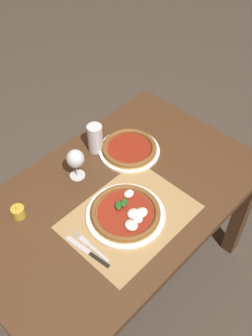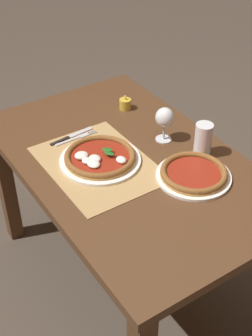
# 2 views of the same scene
# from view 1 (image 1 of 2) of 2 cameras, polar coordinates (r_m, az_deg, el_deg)

# --- Properties ---
(ground_plane) EXTENTS (24.00, 24.00, 0.00)m
(ground_plane) POSITION_cam_1_polar(r_m,az_deg,el_deg) (2.33, -1.17, -15.44)
(ground_plane) COLOR #473D33
(dining_table) EXTENTS (1.32, 0.82, 0.74)m
(dining_table) POSITION_cam_1_polar(r_m,az_deg,el_deg) (1.79, -1.47, -6.19)
(dining_table) COLOR #4C301C
(dining_table) RESTS_ON ground
(paper_placemat) EXTENTS (0.52, 0.39, 0.00)m
(paper_placemat) POSITION_cam_1_polar(r_m,az_deg,el_deg) (1.64, 0.53, -7.11)
(paper_placemat) COLOR #A88451
(paper_placemat) RESTS_ON dining_table
(pizza_near) EXTENTS (0.33, 0.33, 0.05)m
(pizza_near) POSITION_cam_1_polar(r_m,az_deg,el_deg) (1.62, 0.00, -6.56)
(pizza_near) COLOR white
(pizza_near) RESTS_ON paper_placemat
(pizza_far) EXTENTS (0.29, 0.29, 0.04)m
(pizza_far) POSITION_cam_1_polar(r_m,az_deg,el_deg) (1.87, 0.48, 2.81)
(pizza_far) COLOR white
(pizza_far) RESTS_ON dining_table
(wine_glass) EXTENTS (0.08, 0.08, 0.16)m
(wine_glass) POSITION_cam_1_polar(r_m,az_deg,el_deg) (1.72, -7.36, 1.20)
(wine_glass) COLOR silver
(wine_glass) RESTS_ON dining_table
(pint_glass) EXTENTS (0.07, 0.07, 0.15)m
(pint_glass) POSITION_cam_1_polar(r_m,az_deg,el_deg) (1.86, -4.49, 4.26)
(pint_glass) COLOR silver
(pint_glass) RESTS_ON dining_table
(fork) EXTENTS (0.02, 0.20, 0.00)m
(fork) POSITION_cam_1_polar(r_m,az_deg,el_deg) (1.56, -5.27, -11.16)
(fork) COLOR #B7B7BC
(fork) RESTS_ON paper_placemat
(knife) EXTENTS (0.04, 0.22, 0.01)m
(knife) POSITION_cam_1_polar(r_m,az_deg,el_deg) (1.55, -5.66, -11.96)
(knife) COLOR black
(knife) RESTS_ON paper_placemat
(votive_candle) EXTENTS (0.06, 0.06, 0.07)m
(votive_candle) POSITION_cam_1_polar(r_m,az_deg,el_deg) (1.68, -15.34, -6.23)
(votive_candle) COLOR gold
(votive_candle) RESTS_ON dining_table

